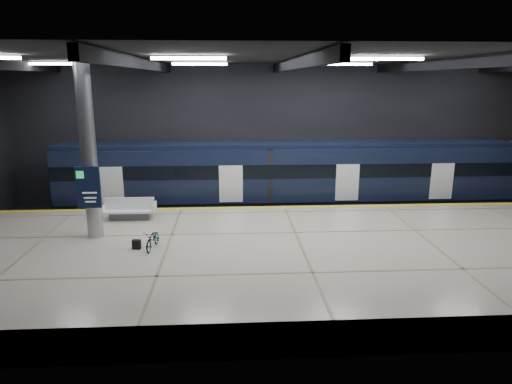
{
  "coord_description": "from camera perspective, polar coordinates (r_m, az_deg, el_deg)",
  "views": [
    {
      "loc": [
        -2.62,
        -18.55,
        7.17
      ],
      "look_at": [
        -1.47,
        1.5,
        2.2
      ],
      "focal_mm": 32.0,
      "sensor_mm": 36.0,
      "label": 1
    }
  ],
  "objects": [
    {
      "name": "platform",
      "position": [
        17.56,
        5.59,
        -8.32
      ],
      "size": [
        30.0,
        11.0,
        1.1
      ],
      "primitive_type": "cube",
      "color": "#BEB8A1",
      "rests_on": "ground"
    },
    {
      "name": "room_shell",
      "position": [
        18.79,
        4.79,
        9.43
      ],
      "size": [
        30.1,
        16.1,
        8.05
      ],
      "color": "black",
      "rests_on": "ground"
    },
    {
      "name": "train",
      "position": [
        25.05,
        7.88,
        1.99
      ],
      "size": [
        29.4,
        2.84,
        3.79
      ],
      "color": "black",
      "rests_on": "ground"
    },
    {
      "name": "bench",
      "position": [
        21.08,
        -15.48,
        -2.37
      ],
      "size": [
        2.25,
        0.93,
        0.99
      ],
      "rotation": [
        0.0,
        0.0,
        -0.0
      ],
      "color": "#595B60",
      "rests_on": "platform"
    },
    {
      "name": "ground",
      "position": [
        20.06,
        4.46,
        -7.09
      ],
      "size": [
        30.0,
        30.0,
        0.0
      ],
      "primitive_type": "plane",
      "color": "black",
      "rests_on": "ground"
    },
    {
      "name": "pannier_bag",
      "position": [
        17.43,
        -14.7,
        -6.35
      ],
      "size": [
        0.32,
        0.21,
        0.35
      ],
      "primitive_type": "cube",
      "rotation": [
        0.0,
        0.0,
        -0.12
      ],
      "color": "black",
      "rests_on": "platform"
    },
    {
      "name": "info_column",
      "position": [
        18.53,
        -20.21,
        4.64
      ],
      "size": [
        0.9,
        0.78,
        6.9
      ],
      "color": "#9EA0A5",
      "rests_on": "platform"
    },
    {
      "name": "rails",
      "position": [
        25.21,
        2.8,
        -2.45
      ],
      "size": [
        30.0,
        1.52,
        0.16
      ],
      "color": "gray",
      "rests_on": "ground"
    },
    {
      "name": "bicycle",
      "position": [
        17.25,
        -12.77,
        -5.76
      ],
      "size": [
        0.68,
        1.45,
        0.73
      ],
      "primitive_type": "imported",
      "rotation": [
        0.0,
        0.0,
        -0.14
      ],
      "color": "#99999E",
      "rests_on": "platform"
    },
    {
      "name": "safety_strip",
      "position": [
        22.3,
        3.58,
        -1.91
      ],
      "size": [
        30.0,
        0.4,
        0.01
      ],
      "primitive_type": "cube",
      "color": "gold",
      "rests_on": "platform"
    }
  ]
}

